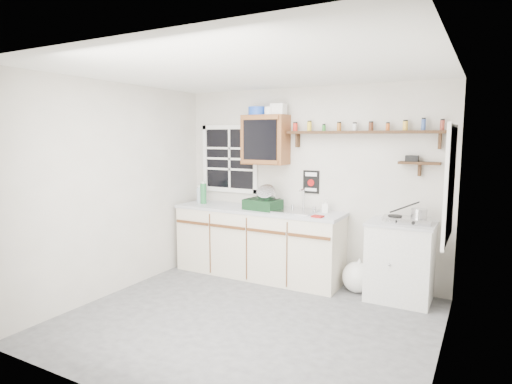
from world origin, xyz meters
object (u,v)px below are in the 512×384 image
main_cabinet (258,242)px  right_cabinet (400,261)px  upper_cabinet (265,140)px  spice_shelf (362,132)px  hotplate (407,220)px  dish_rack (264,201)px

main_cabinet → right_cabinet: (1.83, 0.03, -0.01)m
upper_cabinet → spice_shelf: 1.28m
upper_cabinet → spice_shelf: size_ratio=0.34×
main_cabinet → hotplate: hotplate is taller
upper_cabinet → dish_rack: upper_cabinet is taller
right_cabinet → spice_shelf: size_ratio=0.48×
dish_rack → upper_cabinet: bearing=119.0°
right_cabinet → hotplate: bearing=-19.8°
upper_cabinet → dish_rack: (0.07, -0.18, -0.80)m
right_cabinet → upper_cabinet: bearing=176.2°
right_cabinet → hotplate: size_ratio=1.70×
upper_cabinet → right_cabinet: bearing=-3.8°
hotplate → upper_cabinet: bearing=170.1°
main_cabinet → hotplate: size_ratio=4.33×
main_cabinet → hotplate: (1.89, 0.01, 0.48)m
right_cabinet → upper_cabinet: upper_cabinet is taller
main_cabinet → spice_shelf: spice_shelf is taller
upper_cabinet → dish_rack: bearing=-67.4°
spice_shelf → dish_rack: size_ratio=4.02×
right_cabinet → hotplate: 0.49m
spice_shelf → hotplate: spice_shelf is taller
right_cabinet → upper_cabinet: (-1.80, 0.12, 1.37)m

